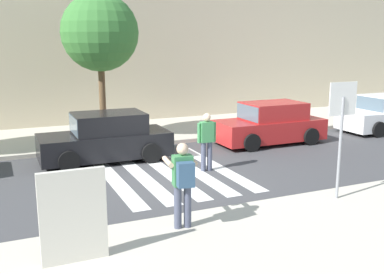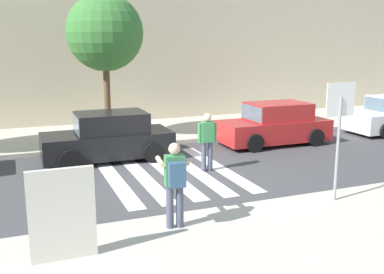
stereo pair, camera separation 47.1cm
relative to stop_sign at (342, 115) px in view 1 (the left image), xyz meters
The scene contains 16 objects.
ground_plane 5.14m from the stop_sign, 126.02° to the left, with size 120.00×120.00×0.00m, color #424244.
sidewalk_near 4.21m from the stop_sign, 138.73° to the right, with size 60.00×6.00×0.14m, color beige.
sidewalk_far 10.37m from the stop_sign, 105.71° to the left, with size 60.00×4.80×0.14m, color beige.
building_facade_far 14.56m from the stop_sign, 100.98° to the left, with size 56.00×4.00×7.88m, color beige.
crosswalk_stripe_0 6.27m from the stop_sign, 137.52° to the left, with size 0.44×5.20×0.01m, color silver.
crosswalk_stripe_1 5.75m from the stop_sign, 131.71° to the left, with size 0.44×5.20×0.01m, color silver.
crosswalk_stripe_2 5.29m from the stop_sign, 124.63° to the left, with size 0.44×5.20×0.01m, color silver.
crosswalk_stripe_3 4.92m from the stop_sign, 116.10° to the left, with size 0.44×5.20×0.01m, color silver.
crosswalk_stripe_4 4.66m from the stop_sign, 106.12° to the left, with size 0.44×5.20×0.01m, color silver.
stop_sign is the anchor object (origin of this frame).
photographer_with_backpack 4.11m from the stop_sign, behind, with size 0.65×0.89×1.72m.
pedestrian_crossing 4.23m from the stop_sign, 113.38° to the left, with size 0.58×0.26×1.72m.
parked_car_black 7.45m from the stop_sign, 123.70° to the left, with size 4.10×1.92×1.55m.
parked_car_red 6.61m from the stop_sign, 70.46° to the left, with size 4.10×1.92×1.55m.
street_tree_center 9.54m from the stop_sign, 112.33° to the left, with size 2.80×2.80×5.34m.
advertising_board 6.34m from the stop_sign, behind, with size 1.10×0.11×1.60m.
Camera 1 is at (-4.45, -11.64, 3.77)m, focal length 42.00 mm.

